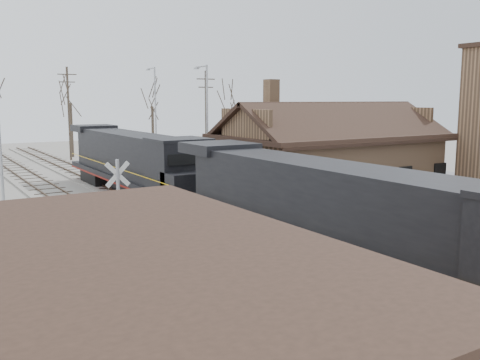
% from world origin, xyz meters
% --- Properties ---
extents(ground, '(140.00, 140.00, 0.00)m').
position_xyz_m(ground, '(0.00, 0.00, 0.00)').
color(ground, gray).
rests_on(ground, ground).
extents(road, '(60.00, 9.00, 0.03)m').
position_xyz_m(road, '(0.00, 0.00, 0.01)').
color(road, slate).
rests_on(road, ground).
extents(track_main, '(3.40, 90.00, 0.24)m').
position_xyz_m(track_main, '(0.00, 15.00, 0.07)').
color(track_main, gray).
rests_on(track_main, ground).
extents(track_siding, '(3.40, 90.00, 0.24)m').
position_xyz_m(track_siding, '(-4.50, 15.00, 0.07)').
color(track_siding, gray).
rests_on(track_siding, ground).
extents(depot, '(15.20, 9.31, 7.90)m').
position_xyz_m(depot, '(11.99, 12.00, 2.41)').
color(depot, '#98704E').
rests_on(depot, ground).
extents(locomotive_lead, '(3.03, 20.31, 4.51)m').
position_xyz_m(locomotive_lead, '(0.00, -2.72, 2.37)').
color(locomotive_lead, black).
rests_on(locomotive_lead, ground).
extents(locomotive_trailing, '(3.03, 20.31, 4.27)m').
position_xyz_m(locomotive_trailing, '(0.00, 17.86, 2.37)').
color(locomotive_trailing, black).
rests_on(locomotive_trailing, ground).
extents(crossbuck_near, '(1.08, 0.28, 3.77)m').
position_xyz_m(crossbuck_near, '(3.65, -5.04, 1.79)').
color(crossbuck_near, '#A5A8AD').
rests_on(crossbuck_near, ground).
extents(crossbuck_far, '(1.18, 0.31, 4.14)m').
position_xyz_m(crossbuck_far, '(-5.52, 5.30, 1.94)').
color(crossbuck_far, '#A5A8AD').
rests_on(crossbuck_far, ground).
extents(streetlight_b, '(0.25, 2.04, 9.21)m').
position_xyz_m(streetlight_b, '(7.10, 21.04, 5.15)').
color(streetlight_b, '#A5A8AD').
rests_on(streetlight_b, ground).
extents(streetlight_c, '(0.25, 2.04, 9.73)m').
position_xyz_m(streetlight_c, '(8.45, 34.43, 5.41)').
color(streetlight_c, '#A5A8AD').
rests_on(streetlight_c, ground).
extents(utility_pole_b, '(2.00, 0.24, 9.99)m').
position_xyz_m(utility_pole_b, '(2.06, 42.92, 5.22)').
color(utility_pole_b, '#382D23').
rests_on(utility_pole_b, ground).
extents(utility_pole_c, '(2.00, 0.24, 9.35)m').
position_xyz_m(utility_pole_c, '(12.62, 31.37, 4.89)').
color(utility_pole_c, '#382D23').
rests_on(utility_pole_c, ground).
extents(tree_c, '(4.11, 4.11, 10.08)m').
position_xyz_m(tree_c, '(3.04, 45.95, 7.17)').
color(tree_c, '#382D23').
rests_on(tree_c, ground).
extents(tree_d, '(3.85, 3.85, 9.43)m').
position_xyz_m(tree_d, '(10.18, 39.30, 6.71)').
color(tree_d, '#382D23').
rests_on(tree_d, ground).
extents(tree_e, '(3.72, 3.72, 9.11)m').
position_xyz_m(tree_e, '(17.51, 35.42, 6.48)').
color(tree_e, '#382D23').
rests_on(tree_e, ground).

